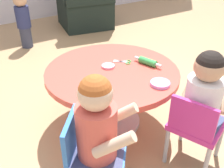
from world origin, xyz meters
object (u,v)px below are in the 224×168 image
Objects in this scene: seated_child_left at (97,122)px; armchair_dark at (86,6)px; child_chair_left at (91,154)px; toddler_standing at (23,19)px; craft_scissors at (125,62)px; rolling_pin at (148,62)px; child_chair_right at (196,126)px; seated_child_right at (204,92)px; craft_table at (112,82)px.

seated_child_left is 2.98m from armchair_dark.
toddler_standing is (0.34, 2.35, 0.05)m from child_chair_left.
craft_scissors is at bearing 42.48° from child_chair_left.
child_chair_right is at bearing -96.06° from rolling_pin.
seated_child_left is 3.83× the size of craft_scissors.
rolling_pin is at bearing 87.69° from seated_child_right.
seated_child_left is (-0.41, -0.51, 0.16)m from craft_table.
seated_child_left is at bearing -128.73° from craft_table.
child_chair_left is 1.00× the size of child_chair_right.
craft_table is 1.87m from toddler_standing.
child_chair_left is at bearing -149.55° from rolling_pin.
seated_child_left reaches higher than toddler_standing.
craft_scissors is at bearing -109.73° from armchair_dark.
craft_scissors is (-0.75, -2.10, 0.16)m from armchair_dark.
child_chair_right is 2.86m from armchair_dark.
rolling_pin is (0.06, 0.56, 0.19)m from child_chair_right.
armchair_dark is (1.34, 2.64, 0.00)m from child_chair_left.
craft_table is 0.66m from child_chair_right.
toddler_standing reaches higher than craft_scissors.
armchair_dark is at bearing 74.10° from rolling_pin.
seated_child_left is 1.00× the size of seated_child_right.
seated_child_left is 2.40m from toddler_standing.
toddler_standing is at bearing 82.59° from seated_child_left.
child_chair_left is 2.37× the size of rolling_pin.
child_chair_left is 0.74m from seated_child_right.
toddler_standing reaches higher than child_chair_right.
child_chair_right is 0.80× the size of toddler_standing.
craft_scissors is at bearing 133.99° from rolling_pin.
toddler_standing is at bearing 97.88° from craft_scissors.
craft_table is at bearing 111.80° from seated_child_right.
craft_scissors is at bearing -82.12° from toddler_standing.
seated_child_left reaches higher than rolling_pin.
armchair_dark reaches higher than seated_child_left.
toddler_standing is (-0.31, 2.49, 0.05)m from child_chair_right.
toddler_standing is at bearing 93.17° from craft_table.
craft_table is 7.20× the size of craft_scissors.
craft_table is 0.30m from rolling_pin.
armchair_dark reaches higher than seated_child_right.
rolling_pin is (0.37, -1.94, 0.14)m from toddler_standing.
seated_child_right is at bearing -81.65° from craft_scissors.
craft_scissors is (0.25, -1.81, 0.11)m from toddler_standing.
child_chair_left is 1.05× the size of seated_child_left.
armchair_dark reaches higher than child_chair_right.
seated_child_right is 0.76× the size of toddler_standing.
rolling_pin is (0.02, 0.54, -0.04)m from seated_child_right.
armchair_dark reaches higher than craft_table.
child_chair_left is 1.05× the size of seated_child_right.
child_chair_left and child_chair_right have the same top height.
armchair_dark is at bearing 76.67° from seated_child_right.
armchair_dark is (0.90, 2.15, -0.06)m from craft_table.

